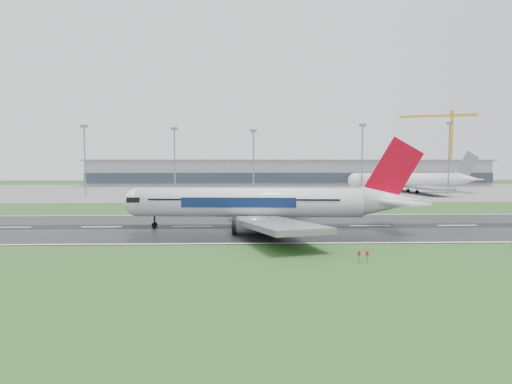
{
  "coord_description": "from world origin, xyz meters",
  "views": [
    {
      "loc": [
        -28.91,
        -102.73,
        14.56
      ],
      "look_at": [
        -25.37,
        12.0,
        7.0
      ],
      "focal_mm": 32.43,
      "sensor_mm": 36.0,
      "label": 1
    }
  ],
  "objects": [
    {
      "name": "terminal",
      "position": [
        0.0,
        185.0,
        7.5
      ],
      "size": [
        240.0,
        36.0,
        15.0
      ],
      "primitive_type": "cube",
      "color": "gray",
      "rests_on": "ground"
    },
    {
      "name": "apron",
      "position": [
        0.0,
        125.0,
        0.04
      ],
      "size": [
        400.0,
        130.0,
        0.08
      ],
      "primitive_type": "cube",
      "color": "slate",
      "rests_on": "ground"
    },
    {
      "name": "floodmast_4",
      "position": [
        63.12,
        100.0,
        15.45
      ],
      "size": [
        0.64,
        0.64,
        30.9
      ],
      "primitive_type": "cylinder",
      "color": "gray",
      "rests_on": "ground"
    },
    {
      "name": "ground",
      "position": [
        0.0,
        0.0,
        0.0
      ],
      "size": [
        520.0,
        520.0,
        0.0
      ],
      "primitive_type": "plane",
      "color": "#234E1C",
      "rests_on": "ground"
    },
    {
      "name": "floodmast_1",
      "position": [
        -58.18,
        100.0,
        14.13
      ],
      "size": [
        0.64,
        0.64,
        28.25
      ],
      "primitive_type": "cylinder",
      "color": "gray",
      "rests_on": "ground"
    },
    {
      "name": "main_airliner",
      "position": [
        -22.81,
        -2.95,
        9.55
      ],
      "size": [
        68.28,
        65.46,
        18.9
      ],
      "primitive_type": null,
      "rotation": [
        0.0,
        0.0,
        -0.07
      ],
      "color": "white",
      "rests_on": "runway"
    },
    {
      "name": "floodmast_0",
      "position": [
        -96.93,
        100.0,
        14.6
      ],
      "size": [
        0.64,
        0.64,
        29.2
      ],
      "primitive_type": "cylinder",
      "color": "gray",
      "rests_on": "ground"
    },
    {
      "name": "floodmast_3",
      "position": [
        24.26,
        100.0,
        15.0
      ],
      "size": [
        0.64,
        0.64,
        30.0
      ],
      "primitive_type": "cylinder",
      "color": "gray",
      "rests_on": "ground"
    },
    {
      "name": "floodmast_2",
      "position": [
        -23.77,
        100.0,
        13.71
      ],
      "size": [
        0.64,
        0.64,
        27.42
      ],
      "primitive_type": "cylinder",
      "color": "gray",
      "rests_on": "ground"
    },
    {
      "name": "runway",
      "position": [
        0.0,
        0.0,
        0.05
      ],
      "size": [
        400.0,
        45.0,
        0.1
      ],
      "primitive_type": "cube",
      "color": "black",
      "rests_on": "ground"
    },
    {
      "name": "parked_airliner",
      "position": [
        50.58,
        110.78,
        9.48
      ],
      "size": [
        68.09,
        63.97,
        18.8
      ],
      "primitive_type": null,
      "rotation": [
        0.0,
        0.0,
        0.07
      ],
      "color": "white",
      "rests_on": "apron"
    },
    {
      "name": "tower_crane",
      "position": [
        109.87,
        200.0,
        23.97
      ],
      "size": [
        46.83,
        19.27,
        47.94
      ],
      "primitive_type": null,
      "rotation": [
        0.0,
        0.0,
        -0.35
      ],
      "color": "gold",
      "rests_on": "ground"
    }
  ]
}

